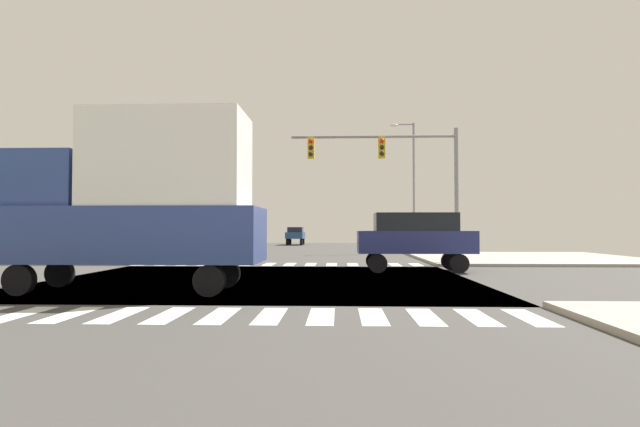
{
  "coord_description": "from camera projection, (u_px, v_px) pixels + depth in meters",
  "views": [
    {
      "loc": [
        2.59,
        -17.41,
        1.7
      ],
      "look_at": [
        1.56,
        10.94,
        2.54
      ],
      "focal_mm": 29.07,
      "sensor_mm": 36.0,
      "label": 1
    }
  ],
  "objects": [
    {
      "name": "ground",
      "position": [
        262.0,
        280.0,
        17.44
      ],
      "size": [
        90.0,
        90.0,
        0.05
      ],
      "color": "#42403D"
    },
    {
      "name": "sidewalk_corner_ne",
      "position": [
        525.0,
        258.0,
        28.95
      ],
      "size": [
        12.0,
        12.0,
        0.14
      ],
      "color": "#A09B91",
      "rests_on": "ground"
    },
    {
      "name": "sidewalk_corner_nw",
      "position": [
        69.0,
        257.0,
        29.9
      ],
      "size": [
        12.0,
        12.0,
        0.14
      ],
      "color": "#A39F90",
      "rests_on": "ground"
    },
    {
      "name": "crosswalk_near",
      "position": [
        194.0,
        315.0,
        10.15
      ],
      "size": [
        13.5,
        2.0,
        0.01
      ],
      "color": "white",
      "rests_on": "ground"
    },
    {
      "name": "crosswalk_far",
      "position": [
        279.0,
        264.0,
        24.74
      ],
      "size": [
        13.5,
        2.0,
        0.01
      ],
      "color": "white",
      "rests_on": "ground"
    },
    {
      "name": "traffic_signal_mast",
      "position": [
        391.0,
        163.0,
        25.03
      ],
      "size": [
        8.08,
        0.55,
        6.58
      ],
      "color": "gray",
      "rests_on": "ground"
    },
    {
      "name": "street_lamp",
      "position": [
        411.0,
        176.0,
        37.58
      ],
      "size": [
        1.78,
        0.32,
        9.42
      ],
      "color": "gray",
      "rests_on": "ground"
    },
    {
      "name": "sedan_nearside_1",
      "position": [
        296.0,
        234.0,
        54.84
      ],
      "size": [
        1.8,
        4.3,
        1.88
      ],
      "rotation": [
        0.0,
        0.0,
        3.14
      ],
      "color": "black",
      "rests_on": "ground"
    },
    {
      "name": "sedan_farside_2",
      "position": [
        235.0,
        237.0,
        37.99
      ],
      "size": [
        1.8,
        4.3,
        1.88
      ],
      "rotation": [
        0.0,
        0.0,
        3.14
      ],
      "color": "black",
      "rests_on": "ground"
    },
    {
      "name": "suv_queued_2",
      "position": [
        415.0,
        236.0,
        20.77
      ],
      "size": [
        4.6,
        1.96,
        2.34
      ],
      "rotation": [
        0.0,
        0.0,
        4.71
      ],
      "color": "black",
      "rests_on": "ground"
    },
    {
      "name": "box_truck_leading_1",
      "position": [
        138.0,
        197.0,
        14.12
      ],
      "size": [
        7.2,
        2.4,
        4.85
      ],
      "rotation": [
        0.0,
        0.0,
        1.57
      ],
      "color": "black",
      "rests_on": "ground"
    }
  ]
}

